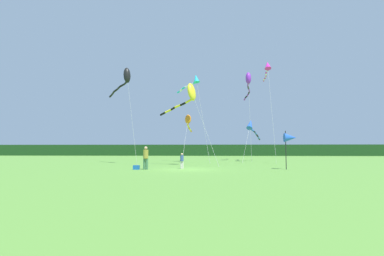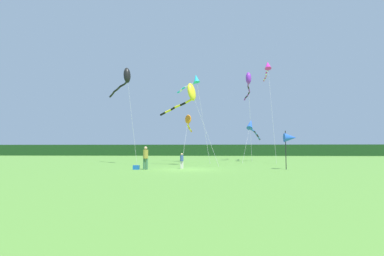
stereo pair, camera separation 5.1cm
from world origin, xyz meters
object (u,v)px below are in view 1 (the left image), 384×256
at_px(kite_magenta, 267,67).
at_px(kite_cyan, 194,81).
at_px(kite_yellow, 189,94).
at_px(person_adult, 146,157).
at_px(kite_blue, 252,126).
at_px(person_child, 182,160).
at_px(kite_black, 125,78).
at_px(cooler_box, 136,167).
at_px(kite_orange, 188,121).
at_px(banner_flag_pole, 290,138).
at_px(kite_purple, 248,81).

distance_m(kite_magenta, kite_cyan, 9.74).
bearing_deg(kite_yellow, person_adult, -119.64).
distance_m(person_adult, kite_yellow, 8.27).
height_order(person_adult, kite_blue, kite_blue).
relative_size(person_child, kite_black, 0.12).
distance_m(cooler_box, kite_orange, 14.29).
relative_size(cooler_box, kite_yellow, 0.06).
bearing_deg(banner_flag_pole, cooler_box, -176.40).
bearing_deg(person_adult, kite_orange, 79.98).
bearing_deg(kite_blue, kite_cyan, -153.53).
relative_size(person_child, kite_blue, 0.15).
relative_size(person_child, kite_magenta, 0.10).
bearing_deg(kite_black, kite_purple, 29.94).
bearing_deg(cooler_box, kite_cyan, 71.46).
xyz_separation_m(kite_blue, kite_cyan, (-7.11, -3.54, 5.08)).
bearing_deg(banner_flag_pole, kite_blue, 93.17).
relative_size(kite_purple, kite_cyan, 1.13).
bearing_deg(kite_black, person_adult, -62.81).
xyz_separation_m(cooler_box, kite_yellow, (3.64, 5.23, 6.54)).
bearing_deg(kite_orange, kite_yellow, -85.36).
relative_size(banner_flag_pole, kite_magenta, 0.24).
bearing_deg(cooler_box, banner_flag_pole, 3.60).
bearing_deg(kite_yellow, banner_flag_pole, -29.29).
xyz_separation_m(kite_magenta, kite_orange, (-9.84, -0.90, -6.74)).
bearing_deg(kite_black, cooler_box, -67.14).
bearing_deg(kite_blue, kite_magenta, -21.85).
bearing_deg(person_adult, kite_yellow, 60.36).
height_order(cooler_box, kite_orange, kite_orange).
bearing_deg(kite_black, kite_magenta, 21.06).
bearing_deg(kite_cyan, cooler_box, -108.54).
height_order(kite_yellow, kite_cyan, kite_cyan).
bearing_deg(cooler_box, kite_purple, 55.99).
bearing_deg(kite_black, kite_orange, 40.18).
distance_m(cooler_box, kite_purple, 21.72).
bearing_deg(banner_flag_pole, kite_magenta, 84.94).
distance_m(kite_yellow, kite_blue, 12.22).
relative_size(person_child, cooler_box, 2.63).
xyz_separation_m(kite_blue, kite_black, (-14.18, -6.99, 4.65)).
xyz_separation_m(kite_purple, kite_blue, (0.18, -1.07, -6.05)).
bearing_deg(kite_cyan, kite_blue, 26.47).
distance_m(banner_flag_pole, kite_blue, 14.23).
bearing_deg(kite_orange, person_child, -88.39).
height_order(cooler_box, kite_purple, kite_purple).
xyz_separation_m(person_child, kite_magenta, (9.50, 12.79, 11.04)).
bearing_deg(kite_orange, cooler_box, -102.89).
relative_size(person_adult, person_child, 1.43).
distance_m(kite_blue, kite_orange, 8.08).
bearing_deg(kite_black, kite_cyan, 26.04).
relative_size(banner_flag_pole, kite_black, 0.29).
bearing_deg(person_child, kite_black, 135.22).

